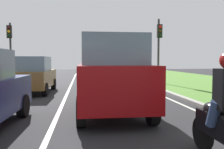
# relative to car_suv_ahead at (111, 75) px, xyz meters

# --- Properties ---
(ground_plane) EXTENTS (60.00, 60.00, 0.00)m
(ground_plane) POSITION_rel_car_suv_ahead_xyz_m (-0.88, 5.17, -1.17)
(ground_plane) COLOR #262628
(lane_line_center) EXTENTS (0.12, 32.00, 0.01)m
(lane_line_center) POSITION_rel_car_suv_ahead_xyz_m (-1.58, 5.17, -1.16)
(lane_line_center) COLOR silver
(lane_line_center) RESTS_ON ground
(lane_line_right_edge) EXTENTS (0.12, 32.00, 0.01)m
(lane_line_right_edge) POSITION_rel_car_suv_ahead_xyz_m (2.72, 5.17, -1.16)
(lane_line_right_edge) COLOR silver
(lane_line_right_edge) RESTS_ON ground
(curb_right) EXTENTS (0.24, 48.00, 0.12)m
(curb_right) POSITION_rel_car_suv_ahead_xyz_m (3.22, 5.17, -1.11)
(curb_right) COLOR #9E9B93
(curb_right) RESTS_ON ground
(car_suv_ahead) EXTENTS (2.00, 4.52, 2.28)m
(car_suv_ahead) POSITION_rel_car_suv_ahead_xyz_m (0.00, 0.00, 0.00)
(car_suv_ahead) COLOR maroon
(car_suv_ahead) RESTS_ON ground
(car_hatchback_far) EXTENTS (1.82, 3.75, 1.78)m
(car_hatchback_far) POSITION_rel_car_suv_ahead_xyz_m (-3.22, 4.86, -0.28)
(car_hatchback_far) COLOR brown
(car_hatchback_far) RESTS_ON ground
(traffic_light_near_right) EXTENTS (0.32, 0.50, 4.42)m
(traffic_light_near_right) POSITION_rel_car_suv_ahead_xyz_m (4.37, 8.52, 1.75)
(traffic_light_near_right) COLOR #2D2D2D
(traffic_light_near_right) RESTS_ON ground
(traffic_light_overhead_left) EXTENTS (0.32, 0.50, 4.30)m
(traffic_light_overhead_left) POSITION_rel_car_suv_ahead_xyz_m (-5.98, 10.66, 1.76)
(traffic_light_overhead_left) COLOR #2D2D2D
(traffic_light_overhead_left) RESTS_ON ground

